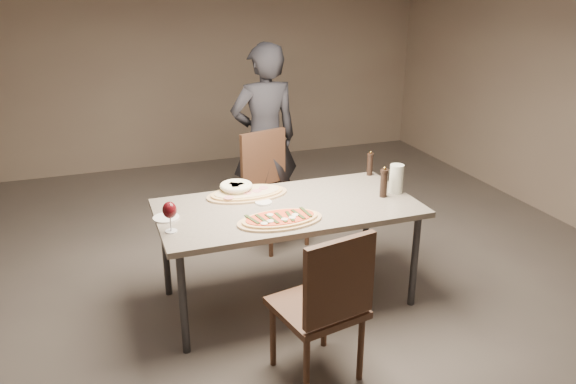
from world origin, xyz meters
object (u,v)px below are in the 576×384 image
object	(u,v)px
pepper_mill_left	(384,183)
diner	(265,139)
bread_basket	(236,188)
chair_far	(271,182)
dining_table	(288,213)
ham_pizza	(247,193)
chair_near	(326,301)
carafe	(396,179)
zucchini_pizza	(280,219)

from	to	relation	value
pepper_mill_left	diner	distance (m)	1.46
bread_basket	chair_far	xyz separation A→B (m)	(0.49, 0.68, -0.25)
dining_table	chair_far	bearing A→B (deg)	78.63
pepper_mill_left	diner	bearing A→B (deg)	108.25
diner	dining_table	bearing A→B (deg)	76.47
dining_table	ham_pizza	bearing A→B (deg)	127.42
dining_table	ham_pizza	distance (m)	0.36
chair_near	carafe	bearing A→B (deg)	32.33
carafe	chair_far	xyz separation A→B (m)	(-0.63, 1.04, -0.30)
ham_pizza	diner	world-z (taller)	diner
zucchini_pizza	pepper_mill_left	distance (m)	0.86
pepper_mill_left	chair_near	xyz separation A→B (m)	(-0.80, -0.84, -0.31)
bread_basket	chair_far	distance (m)	0.87
ham_pizza	zucchini_pizza	bearing A→B (deg)	-75.34
dining_table	zucchini_pizza	bearing A→B (deg)	-120.29
dining_table	chair_far	xyz separation A→B (m)	(0.20, 1.01, -0.14)
bread_basket	diner	world-z (taller)	diner
carafe	pepper_mill_left	bearing A→B (deg)	-160.60
pepper_mill_left	chair_near	bearing A→B (deg)	-133.82
carafe	chair_near	size ratio (longest dim) A/B	0.22
zucchini_pizza	ham_pizza	xyz separation A→B (m)	(-0.07, 0.52, -0.00)
bread_basket	chair_far	size ratio (longest dim) A/B	0.24
diner	carafe	bearing A→B (deg)	110.70
zucchini_pizza	chair_near	bearing A→B (deg)	-82.89
dining_table	diner	xyz separation A→B (m)	(0.25, 1.31, 0.17)
ham_pizza	pepper_mill_left	bearing A→B (deg)	-14.44
chair_far	chair_near	bearing A→B (deg)	65.79
zucchini_pizza	carafe	distance (m)	1.00
chair_near	dining_table	bearing A→B (deg)	72.48
zucchini_pizza	pepper_mill_left	size ratio (longest dim) A/B	2.51
carafe	diner	size ratio (longest dim) A/B	0.12
dining_table	diner	distance (m)	1.34
chair_far	pepper_mill_left	bearing A→B (deg)	99.46
ham_pizza	chair_near	size ratio (longest dim) A/B	0.62
zucchini_pizza	diner	bearing A→B (deg)	79.73
bread_basket	dining_table	bearing A→B (deg)	-49.22
ham_pizza	pepper_mill_left	xyz separation A→B (m)	(0.92, -0.36, 0.09)
chair_near	pepper_mill_left	bearing A→B (deg)	35.06
chair_near	chair_far	world-z (taller)	chair_far
chair_far	dining_table	bearing A→B (deg)	63.45
dining_table	chair_near	size ratio (longest dim) A/B	1.86
dining_table	bread_basket	bearing A→B (deg)	130.78
bread_basket	chair_near	distance (m)	1.28
bread_basket	diner	distance (m)	1.11
chair_near	ham_pizza	bearing A→B (deg)	84.21
ham_pizza	bread_basket	size ratio (longest dim) A/B	2.52
ham_pizza	chair_far	bearing A→B (deg)	67.07
bread_basket	diner	bearing A→B (deg)	61.65
dining_table	chair_far	distance (m)	1.04
ham_pizza	pepper_mill_left	size ratio (longest dim) A/B	2.62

